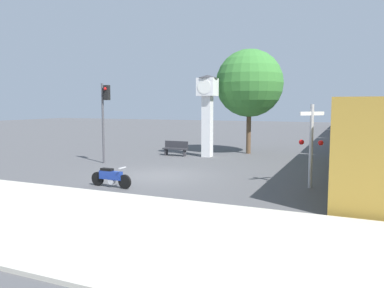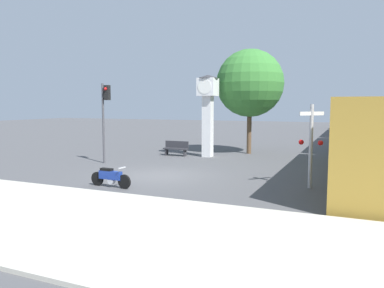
# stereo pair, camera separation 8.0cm
# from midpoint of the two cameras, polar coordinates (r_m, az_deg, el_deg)

# --- Properties ---
(ground_plane) EXTENTS (120.00, 120.00, 0.00)m
(ground_plane) POSITION_cam_midpoint_polar(r_m,az_deg,el_deg) (16.99, -4.85, -4.85)
(ground_plane) COLOR #4C4C4F
(sidewalk_strip) EXTENTS (36.00, 6.00, 0.10)m
(sidewalk_strip) POSITION_cam_midpoint_polar(r_m,az_deg,el_deg) (11.60, -21.35, -10.07)
(sidewalk_strip) COLOR #BCB7A8
(sidewalk_strip) RESTS_ON ground_plane
(motorcycle) EXTENTS (1.86, 0.40, 0.82)m
(motorcycle) POSITION_cam_midpoint_polar(r_m,az_deg,el_deg) (14.89, -12.18, -4.95)
(motorcycle) COLOR black
(motorcycle) RESTS_ON ground_plane
(clock_tower) EXTENTS (1.29, 1.29, 5.01)m
(clock_tower) POSITION_cam_midpoint_polar(r_m,az_deg,el_deg) (22.98, 2.52, 6.28)
(clock_tower) COLOR white
(clock_tower) RESTS_ON ground_plane
(freight_train) EXTENTS (2.80, 52.82, 3.40)m
(freight_train) POSITION_cam_midpoint_polar(r_m,az_deg,el_deg) (37.52, 24.78, 3.12)
(freight_train) COLOR olive
(freight_train) RESTS_ON ground_plane
(traffic_light) EXTENTS (0.50, 0.35, 4.35)m
(traffic_light) POSITION_cam_midpoint_polar(r_m,az_deg,el_deg) (20.90, -12.99, 5.26)
(traffic_light) COLOR #47474C
(traffic_light) RESTS_ON ground_plane
(railroad_crossing_signal) EXTENTS (0.90, 0.82, 3.21)m
(railroad_crossing_signal) POSITION_cam_midpoint_polar(r_m,az_deg,el_deg) (14.90, 17.80, 0.24)
(railroad_crossing_signal) COLOR #B7B7BC
(railroad_crossing_signal) RESTS_ON ground_plane
(street_tree) EXTENTS (4.37, 4.37, 6.78)m
(street_tree) POSITION_cam_midpoint_polar(r_m,az_deg,el_deg) (24.83, 8.91, 9.12)
(street_tree) COLOR brown
(street_tree) RESTS_ON ground_plane
(bench) EXTENTS (1.60, 0.44, 0.92)m
(bench) POSITION_cam_midpoint_polar(r_m,az_deg,el_deg) (23.59, -2.35, -0.61)
(bench) COLOR #2D2D33
(bench) RESTS_ON ground_plane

